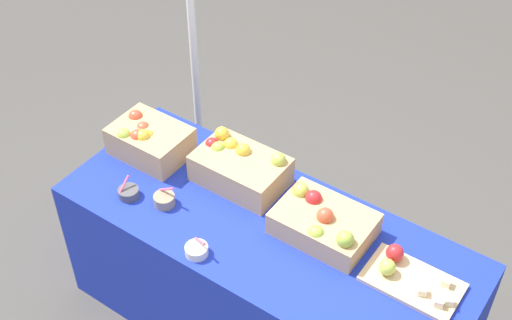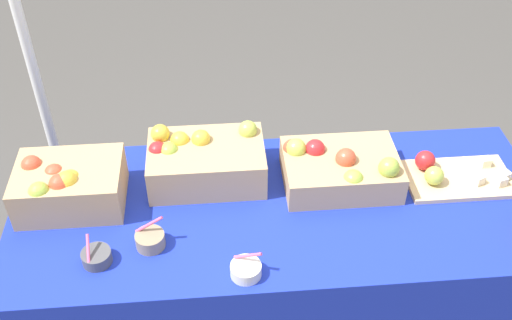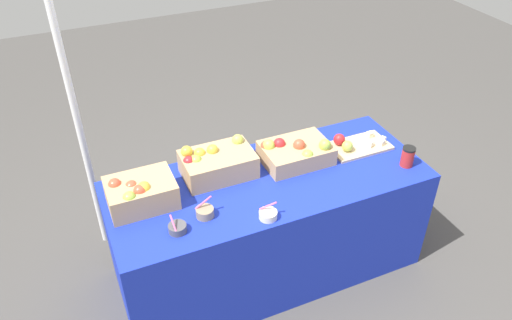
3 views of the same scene
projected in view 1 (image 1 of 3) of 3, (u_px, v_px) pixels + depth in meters
table at (265, 278)px, 3.28m from camera, size 1.90×0.76×0.74m
apple_crate_left at (149, 140)px, 3.34m from camera, size 0.36×0.27×0.18m
apple_crate_middle at (240, 167)px, 3.20m from camera, size 0.42×0.27×0.19m
apple_crate_right at (323, 222)px, 2.96m from camera, size 0.41×0.29×0.17m
cutting_board_front at (408, 276)px, 2.79m from camera, size 0.39×0.23×0.09m
sample_bowl_near at (197, 250)px, 2.90m from camera, size 0.10×0.10×0.10m
sample_bowl_mid at (164, 200)px, 3.11m from camera, size 0.10×0.10×0.11m
sample_bowl_far at (129, 192)px, 3.16m from camera, size 0.10×0.10×0.10m
tent_pole at (191, 15)px, 3.60m from camera, size 0.04×0.04×2.28m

